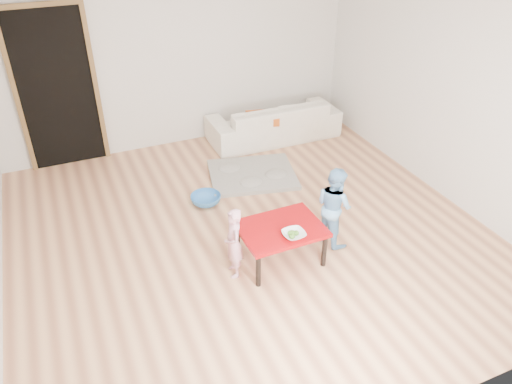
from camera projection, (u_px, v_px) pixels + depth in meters
floor at (249, 233)px, 5.50m from camera, size 5.00×5.00×0.01m
back_wall at (177, 54)px, 6.75m from camera, size 5.00×0.02×2.60m
right_wall at (451, 88)px, 5.65m from camera, size 0.02×5.00×2.60m
doorway at (57, 91)px, 6.34m from camera, size 1.02×0.08×2.11m
sofa at (274, 120)px, 7.37m from camera, size 1.92×0.76×0.56m
cushion at (262, 118)px, 7.08m from camera, size 0.50×0.47×0.11m
red_table at (280, 244)px, 5.01m from camera, size 0.83×0.62×0.41m
bowl at (294, 234)px, 4.76m from camera, size 0.22×0.22×0.05m
broccoli at (294, 234)px, 4.76m from camera, size 0.12×0.12×0.06m
child_pink at (234, 243)px, 4.75m from camera, size 0.21×0.29×0.74m
child_blue at (334, 206)px, 5.17m from camera, size 0.40×0.48×0.88m
basin at (206, 200)px, 5.97m from camera, size 0.36×0.36×0.11m
blanket at (252, 174)px, 6.53m from camera, size 1.27×1.13×0.05m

